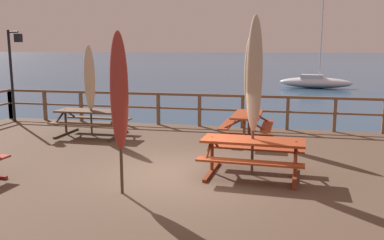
% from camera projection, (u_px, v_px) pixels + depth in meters
% --- Properties ---
extents(ground_plane, '(600.00, 600.00, 0.00)m').
position_uv_depth(ground_plane, '(184.00, 209.00, 8.68)').
color(ground_plane, navy).
extents(wooden_deck, '(16.07, 10.79, 0.78)m').
position_uv_depth(wooden_deck, '(184.00, 192.00, 8.61)').
color(wooden_deck, brown).
rests_on(wooden_deck, ground).
extents(railing_waterside_far, '(15.87, 0.10, 1.09)m').
position_uv_depth(railing_waterside_far, '(221.00, 105.00, 13.45)').
color(railing_waterside_far, brown).
rests_on(railing_waterside_far, wooden_deck).
extents(picnic_table_mid_left, '(2.05, 1.40, 0.78)m').
position_uv_depth(picnic_table_mid_left, '(91.00, 117.00, 12.17)').
color(picnic_table_mid_left, brown).
rests_on(picnic_table_mid_left, wooden_deck).
extents(picnic_table_front_right, '(1.45, 1.72, 0.78)m').
position_uv_depth(picnic_table_front_right, '(247.00, 121.00, 11.54)').
color(picnic_table_front_right, '#993819').
rests_on(picnic_table_front_right, wooden_deck).
extents(picnic_table_back_right, '(2.12, 1.50, 0.78)m').
position_uv_depth(picnic_table_back_right, '(253.00, 149.00, 8.31)').
color(picnic_table_back_right, '#993819').
rests_on(picnic_table_back_right, wooden_deck).
extents(patio_umbrella_tall_back_right, '(0.32, 0.32, 2.68)m').
position_uv_depth(patio_umbrella_tall_back_right, '(90.00, 78.00, 12.02)').
color(patio_umbrella_tall_back_right, '#4C3828').
rests_on(patio_umbrella_tall_back_right, wooden_deck).
extents(patio_umbrella_short_mid, '(0.32, 0.32, 2.94)m').
position_uv_depth(patio_umbrella_short_mid, '(250.00, 74.00, 11.30)').
color(patio_umbrella_short_mid, '#4C3828').
rests_on(patio_umbrella_short_mid, wooden_deck).
extents(patio_umbrella_short_back, '(0.32, 0.32, 3.24)m').
position_uv_depth(patio_umbrella_short_back, '(254.00, 75.00, 8.12)').
color(patio_umbrella_short_back, '#4C3828').
rests_on(patio_umbrella_short_back, wooden_deck).
extents(patio_umbrella_tall_front, '(0.32, 0.32, 2.89)m').
position_uv_depth(patio_umbrella_tall_front, '(119.00, 92.00, 7.08)').
color(patio_umbrella_tall_front, '#4C3828').
rests_on(patio_umbrella_tall_front, wooden_deck).
extents(lamp_post_hooked, '(0.66, 0.34, 3.20)m').
position_uv_depth(lamp_post_hooked, '(14.00, 62.00, 14.13)').
color(lamp_post_hooked, black).
rests_on(lamp_post_hooked, wooden_deck).
extents(sailboat_distant, '(6.18, 2.54, 7.72)m').
position_uv_depth(sailboat_distant, '(315.00, 82.00, 34.79)').
color(sailboat_distant, silver).
rests_on(sailboat_distant, ground).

